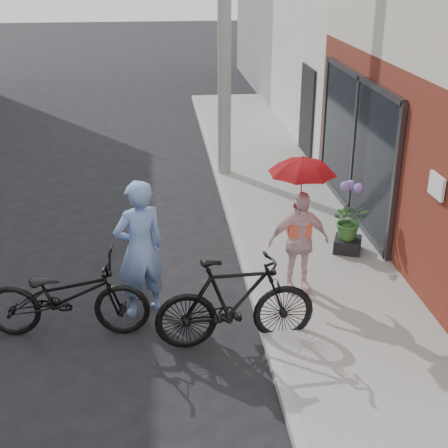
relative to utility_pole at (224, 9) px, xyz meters
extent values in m
plane|color=black|center=(-1.10, -6.00, -3.50)|extent=(80.00, 80.00, 0.00)
cube|color=gray|center=(1.00, -4.00, -3.44)|extent=(2.20, 24.00, 0.12)
cube|color=#9E9E99|center=(-0.16, -4.00, -3.44)|extent=(0.12, 24.00, 0.12)
cube|color=black|center=(2.06, -2.50, -2.14)|extent=(0.06, 3.80, 2.40)
cube|color=white|center=(2.06, -5.80, -1.68)|extent=(0.04, 0.40, 0.30)
cylinder|color=#9E9E99|center=(0.00, 0.00, 0.00)|extent=(0.28, 0.28, 7.00)
imported|color=#728FCB|center=(-1.72, -5.45, -2.54)|extent=(0.83, 0.71, 1.92)
imported|color=black|center=(-2.66, -5.85, -2.95)|extent=(2.15, 0.90, 1.10)
imported|color=black|center=(-0.56, -6.31, -2.90)|extent=(2.02, 0.67, 1.20)
imported|color=silver|center=(0.45, -5.24, -2.64)|extent=(0.90, 0.44, 1.48)
imported|color=red|center=(0.45, -5.24, -1.53)|extent=(0.86, 0.86, 0.75)
cube|color=black|center=(1.53, -4.12, -3.27)|extent=(0.54, 0.54, 0.22)
imported|color=#366829|center=(1.53, -4.12, -2.85)|extent=(0.56, 0.48, 0.62)
camera|label=1|loc=(-1.43, -12.87, 1.03)|focal=50.00mm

